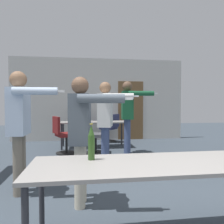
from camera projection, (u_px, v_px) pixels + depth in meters
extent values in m
cube|color=beige|center=(99.00, 99.00, 7.60)|extent=(5.95, 0.10, 2.82)
cube|color=brown|center=(131.00, 110.00, 7.71)|extent=(0.90, 0.02, 2.05)
cube|color=gray|center=(154.00, 164.00, 1.89)|extent=(2.13, 0.72, 0.03)
cylinder|color=#2D2D33|center=(42.00, 198.00, 2.07)|extent=(0.05, 0.05, 0.71)
cube|color=gray|center=(93.00, 122.00, 6.30)|extent=(1.88, 0.67, 0.03)
cylinder|color=#2D2D33|center=(62.00, 137.00, 5.92)|extent=(0.05, 0.05, 0.71)
cylinder|color=#2D2D33|center=(125.00, 136.00, 6.16)|extent=(0.05, 0.05, 0.71)
cylinder|color=#2D2D33|center=(63.00, 134.00, 6.46)|extent=(0.05, 0.05, 0.71)
cylinder|color=#2D2D33|center=(122.00, 133.00, 6.70)|extent=(0.05, 0.05, 0.71)
cylinder|color=beige|center=(81.00, 172.00, 2.79)|extent=(0.13, 0.13, 0.77)
cylinder|color=beige|center=(80.00, 176.00, 2.61)|extent=(0.13, 0.13, 0.77)
cube|color=#4C5660|center=(80.00, 119.00, 2.68)|extent=(0.28, 0.44, 0.60)
sphere|color=brown|center=(80.00, 85.00, 2.66)|extent=(0.21, 0.21, 0.21)
cylinder|color=#4C5660|center=(83.00, 119.00, 2.94)|extent=(0.10, 0.10, 0.52)
cylinder|color=#4C5660|center=(101.00, 99.00, 2.41)|extent=(0.53, 0.16, 0.10)
cube|color=white|center=(127.00, 99.00, 2.42)|extent=(0.12, 0.05, 0.03)
cylinder|color=slate|center=(21.00, 162.00, 3.13)|extent=(0.12, 0.12, 0.82)
cylinder|color=slate|center=(18.00, 166.00, 2.96)|extent=(0.12, 0.12, 0.82)
cube|color=silver|center=(19.00, 111.00, 3.02)|extent=(0.24, 0.41, 0.65)
sphere|color=#936B4C|center=(18.00, 79.00, 3.00)|extent=(0.23, 0.23, 0.23)
cylinder|color=silver|center=(24.00, 112.00, 3.26)|extent=(0.10, 0.10, 0.56)
cylinder|color=silver|center=(35.00, 91.00, 2.79)|extent=(0.56, 0.11, 0.10)
cube|color=white|center=(60.00, 91.00, 2.82)|extent=(0.12, 0.04, 0.03)
cylinder|color=#3D4C75|center=(127.00, 136.00, 5.55)|extent=(0.15, 0.15, 0.88)
cylinder|color=#3D4C75|center=(128.00, 137.00, 5.35)|extent=(0.15, 0.15, 0.88)
cube|color=#195633|center=(127.00, 105.00, 5.42)|extent=(0.32, 0.50, 0.69)
sphere|color=brown|center=(127.00, 86.00, 5.41)|extent=(0.24, 0.24, 0.24)
cylinder|color=#195633|center=(126.00, 106.00, 5.72)|extent=(0.11, 0.11, 0.60)
cylinder|color=#195633|center=(141.00, 93.00, 5.13)|extent=(0.61, 0.18, 0.11)
cube|color=white|center=(155.00, 93.00, 5.14)|extent=(0.12, 0.05, 0.03)
cylinder|color=#3D4C75|center=(106.00, 146.00, 4.35)|extent=(0.14, 0.14, 0.81)
cylinder|color=#3D4C75|center=(105.00, 148.00, 4.16)|extent=(0.14, 0.14, 0.81)
cube|color=silver|center=(105.00, 110.00, 4.23)|extent=(0.35, 0.49, 0.64)
sphere|color=#936B4C|center=(105.00, 88.00, 4.21)|extent=(0.23, 0.23, 0.23)
cylinder|color=silver|center=(107.00, 111.00, 4.50)|extent=(0.11, 0.11, 0.55)
cylinder|color=silver|center=(118.00, 96.00, 3.92)|extent=(0.56, 0.24, 0.11)
cube|color=white|center=(136.00, 96.00, 3.89)|extent=(0.13, 0.06, 0.03)
cylinder|color=black|center=(108.00, 141.00, 7.26)|extent=(0.52, 0.52, 0.03)
cylinder|color=black|center=(108.00, 135.00, 7.25)|extent=(0.06, 0.06, 0.39)
cube|color=navy|center=(108.00, 128.00, 7.25)|extent=(0.65, 0.65, 0.08)
cube|color=navy|center=(115.00, 121.00, 7.11)|extent=(0.32, 0.38, 0.42)
cylinder|color=black|center=(67.00, 153.00, 5.51)|extent=(0.52, 0.52, 0.03)
cylinder|color=black|center=(66.00, 144.00, 5.50)|extent=(0.06, 0.06, 0.41)
cube|color=maroon|center=(66.00, 135.00, 5.50)|extent=(0.61, 0.61, 0.08)
cube|color=maroon|center=(56.00, 125.00, 5.35)|extent=(0.23, 0.42, 0.42)
cylinder|color=black|center=(79.00, 143.00, 6.85)|extent=(0.52, 0.52, 0.03)
cylinder|color=black|center=(79.00, 137.00, 6.84)|extent=(0.06, 0.06, 0.38)
cube|color=black|center=(79.00, 130.00, 6.83)|extent=(0.47, 0.47, 0.08)
cube|color=black|center=(79.00, 121.00, 7.08)|extent=(0.44, 0.07, 0.42)
cylinder|color=black|center=(96.00, 153.00, 5.55)|extent=(0.52, 0.52, 0.03)
cylinder|color=black|center=(96.00, 144.00, 5.54)|extent=(0.06, 0.06, 0.39)
cube|color=#4C4C51|center=(96.00, 135.00, 5.53)|extent=(0.52, 0.52, 0.08)
cube|color=#4C4C51|center=(85.00, 125.00, 5.52)|extent=(0.12, 0.44, 0.42)
cylinder|color=#2D511E|center=(91.00, 148.00, 1.98)|extent=(0.06, 0.06, 0.22)
cone|color=#2D511E|center=(91.00, 130.00, 1.97)|extent=(0.06, 0.06, 0.10)
cylinder|color=gold|center=(91.00, 124.00, 1.97)|extent=(0.03, 0.03, 0.01)
cylinder|color=silver|center=(112.00, 119.00, 6.46)|extent=(0.07, 0.07, 0.11)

